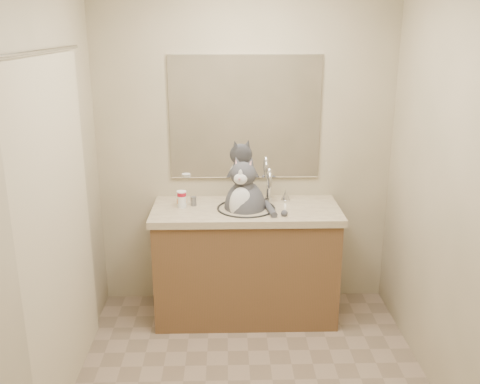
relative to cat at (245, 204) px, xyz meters
name	(u,v)px	position (x,y,z in m)	size (l,w,h in m)	color
room	(253,204)	(0.01, -0.96, 0.32)	(2.22, 2.52, 2.42)	gray
vanity	(246,260)	(0.01, 0.01, -0.44)	(1.34, 0.59, 1.12)	brown
mirror	(245,118)	(0.01, 0.28, 0.57)	(1.10, 0.02, 0.90)	white
shower_curtain	(60,229)	(-1.04, -0.86, 0.15)	(0.02, 1.30, 1.93)	beige
cat	(245,204)	(0.00, 0.00, 0.00)	(0.40, 0.43, 0.59)	#424247
pill_bottle_redcap	(182,200)	(-0.45, 0.02, 0.03)	(0.08, 0.08, 0.11)	white
pill_bottle_orange	(182,199)	(-0.45, 0.03, 0.03)	(0.07, 0.07, 0.12)	white
grey_canister	(194,201)	(-0.37, 0.06, 0.00)	(0.05, 0.05, 0.07)	slate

